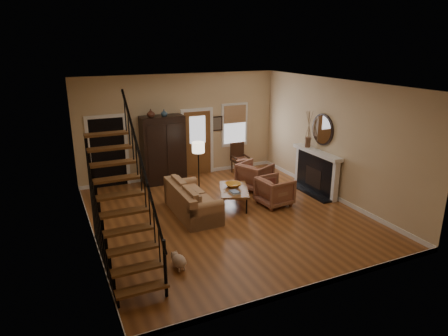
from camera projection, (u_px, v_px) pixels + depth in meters
name	position (u px, v px, depth m)	size (l,w,h in m)	color
room	(187.00, 145.00, 11.04)	(7.00, 7.33, 3.30)	brown
staircase	(121.00, 190.00, 7.42)	(0.94, 2.80, 3.20)	brown
fireplace	(317.00, 167.00, 11.58)	(0.33, 1.95, 2.30)	black
armoire	(163.00, 150.00, 12.26)	(1.30, 0.60, 2.10)	black
vase_a	(151.00, 113.00, 11.68)	(0.24, 0.24, 0.25)	#4C2619
vase_b	(164.00, 113.00, 11.85)	(0.20, 0.20, 0.21)	#334C60
sofa	(192.00, 200.00, 10.15)	(0.88, 2.04, 0.76)	#A17149
coffee_table	(234.00, 197.00, 10.70)	(0.73, 1.26, 0.48)	brown
bowl	(233.00, 185.00, 10.76)	(0.43, 0.43, 0.11)	#C37916
books	(235.00, 192.00, 10.31)	(0.23, 0.31, 0.06)	beige
armchair_left	(275.00, 191.00, 10.73)	(0.82, 0.84, 0.77)	brown
armchair_right	(255.00, 176.00, 11.90)	(0.86, 0.89, 0.81)	brown
floor_lamp	(199.00, 169.00, 11.36)	(0.35, 0.35, 1.55)	black
side_chair	(240.00, 159.00, 13.27)	(0.54, 0.54, 1.02)	#381F11
dog	(179.00, 262.00, 7.73)	(0.25, 0.42, 0.30)	beige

